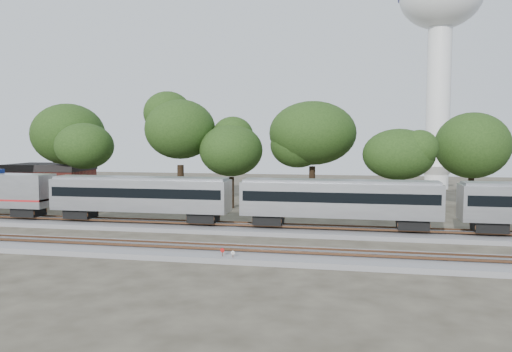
{
  "coord_description": "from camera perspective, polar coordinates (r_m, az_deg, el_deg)",
  "views": [
    {
      "loc": [
        14.31,
        -38.87,
        8.57
      ],
      "look_at": [
        5.63,
        5.0,
        5.22
      ],
      "focal_mm": 35.0,
      "sensor_mm": 36.0,
      "label": 1
    }
  ],
  "objects": [
    {
      "name": "water_tower",
      "position": [
        92.67,
        20.34,
        16.51
      ],
      "size": [
        13.94,
        13.94,
        38.6
      ],
      "color": "silver",
      "rests_on": "ground"
    },
    {
      "name": "tree_3",
      "position": [
        63.55,
        -8.67,
        5.28
      ],
      "size": [
        9.9,
        9.9,
        13.95
      ],
      "color": "black",
      "rests_on": "ground"
    },
    {
      "name": "switch_lever",
      "position": [
        34.96,
        0.2,
        -9.65
      ],
      "size": [
        0.51,
        0.31,
        0.3
      ],
      "primitive_type": "cube",
      "rotation": [
        0.0,
        0.0,
        0.03
      ],
      "color": "#512D19",
      "rests_on": "ground"
    },
    {
      "name": "track_far",
      "position": [
        47.83,
        -6.43,
        -5.81
      ],
      "size": [
        160.0,
        5.0,
        0.73
      ],
      "color": "slate",
      "rests_on": "ground"
    },
    {
      "name": "tree_5",
      "position": [
        64.69,
        6.47,
        4.88
      ],
      "size": [
        9.43,
        9.43,
        13.29
      ],
      "color": "black",
      "rests_on": "ground"
    },
    {
      "name": "switch_stand_red",
      "position": [
        35.16,
        -3.86,
        -8.79
      ],
      "size": [
        0.3,
        0.13,
        0.97
      ],
      "rotation": [
        0.0,
        0.0,
        -0.33
      ],
      "color": "#512D19",
      "rests_on": "ground"
    },
    {
      "name": "switch_stand_white",
      "position": [
        34.82,
        -2.65,
        -9.03
      ],
      "size": [
        0.27,
        0.12,
        0.86
      ],
      "rotation": [
        0.0,
        0.0,
        -0.35
      ],
      "color": "#512D19",
      "rests_on": "ground"
    },
    {
      "name": "tree_6",
      "position": [
        59.26,
        16.01,
        2.36
      ],
      "size": [
        6.89,
        6.89,
        9.71
      ],
      "color": "black",
      "rests_on": "ground"
    },
    {
      "name": "tree_4",
      "position": [
        61.44,
        -2.86,
        2.92
      ],
      "size": [
        7.25,
        7.25,
        10.22
      ],
      "color": "black",
      "rests_on": "ground"
    },
    {
      "name": "ground",
      "position": [
        42.29,
        -8.91,
        -7.45
      ],
      "size": [
        160.0,
        160.0,
        0.0
      ],
      "primitive_type": "plane",
      "color": "#383328",
      "rests_on": "ground"
    },
    {
      "name": "tree_7",
      "position": [
        65.64,
        23.48,
        3.2
      ],
      "size": [
        7.87,
        7.87,
        11.1
      ],
      "color": "black",
      "rests_on": "ground"
    },
    {
      "name": "brick_building",
      "position": [
        75.85,
        -22.44,
        -0.59
      ],
      "size": [
        10.91,
        7.99,
        5.06
      ],
      "rotation": [
        0.0,
        0.0,
        0.06
      ],
      "color": "maroon",
      "rests_on": "ground"
    },
    {
      "name": "tree_1",
      "position": [
        70.93,
        -20.67,
        4.47
      ],
      "size": [
        9.29,
        9.29,
        13.1
      ],
      "color": "black",
      "rests_on": "ground"
    },
    {
      "name": "track_near",
      "position": [
        38.61,
        -10.97,
        -8.3
      ],
      "size": [
        160.0,
        5.0,
        0.73
      ],
      "color": "slate",
      "rests_on": "ground"
    },
    {
      "name": "tree_2",
      "position": [
        66.0,
        -19.02,
        3.23
      ],
      "size": [
        7.76,
        7.76,
        10.94
      ],
      "color": "black",
      "rests_on": "ground"
    }
  ]
}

